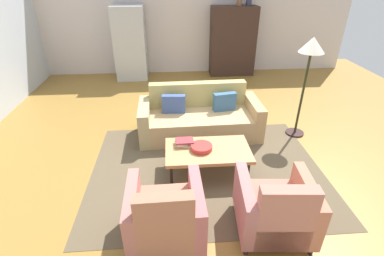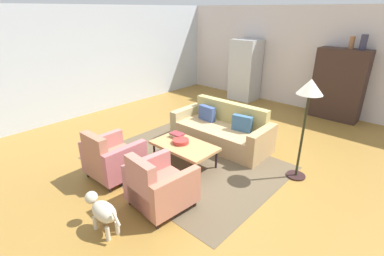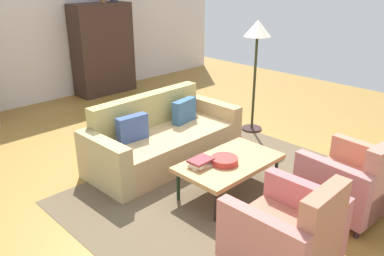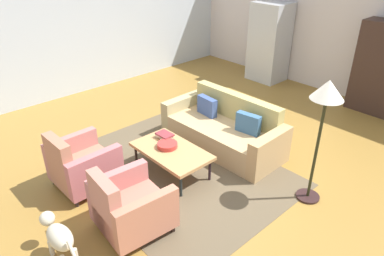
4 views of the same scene
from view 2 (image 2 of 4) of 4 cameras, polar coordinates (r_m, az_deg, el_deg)
name	(u,v)px [view 2 (image 2 of 4)]	position (r m, az deg, el deg)	size (l,w,h in m)	color
ground_plane	(215,158)	(5.59, 4.76, -6.01)	(10.13, 10.13, 0.00)	olive
wall_back	(310,59)	(8.73, 22.79, 12.67)	(8.44, 0.12, 2.80)	silver
wall_left	(94,61)	(8.26, -19.23, 12.68)	(0.12, 8.42, 2.80)	silver
area_rug	(186,162)	(5.40, -1.15, -6.96)	(3.40, 2.60, 0.01)	brown
couch	(223,131)	(6.06, 6.22, -0.62)	(2.12, 0.95, 0.86)	tan
coffee_table	(184,146)	(5.20, -1.57, -3.70)	(1.20, 0.70, 0.40)	black
armchair_left	(111,160)	(4.99, -16.02, -6.14)	(0.81, 0.81, 0.88)	#371A15
armchair_right	(158,187)	(4.15, -6.92, -11.79)	(0.86, 0.86, 0.88)	#2A2C17
fruit_bowl	(181,141)	(5.22, -2.30, -2.70)	(0.30, 0.30, 0.07)	#B6332D
book_stack	(177,135)	(5.46, -3.02, -1.44)	(0.28, 0.21, 0.08)	beige
cabinet	(339,85)	(8.22, 27.47, 7.75)	(1.20, 0.51, 1.80)	#36231D
vase_tall	(352,43)	(8.03, 29.54, 14.76)	(0.12, 0.12, 0.29)	#945E38
vase_round	(364,42)	(7.97, 31.34, 14.58)	(0.15, 0.15, 0.35)	#353347
refrigerator	(245,70)	(9.18, 10.70, 11.43)	(0.80, 0.73, 1.85)	#B7BABF
floor_lamp	(309,96)	(4.75, 22.51, 5.89)	(0.40, 0.40, 1.72)	#301D1D
dog	(102,210)	(3.94, -17.63, -15.57)	(0.71, 0.25, 0.48)	beige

